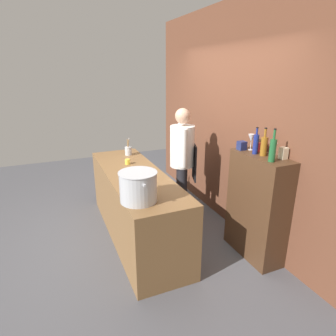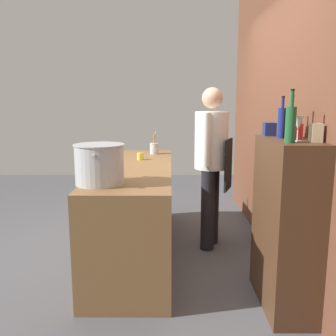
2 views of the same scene
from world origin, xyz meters
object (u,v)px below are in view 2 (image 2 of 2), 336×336
at_px(butter_jar, 140,156).
at_px(wine_glass_tall, 298,124).
at_px(chef, 212,157).
at_px(wine_bottle_amber, 291,124).
at_px(wine_bottle_cobalt, 282,122).
at_px(spice_tin_navy, 269,129).
at_px(stockpot_large, 100,164).
at_px(wine_glass_short, 284,119).
at_px(spice_tin_cream, 316,133).
at_px(utensil_crock, 154,148).
at_px(wine_bottle_green, 291,123).
at_px(spice_tin_red, 296,131).

xyz_separation_m(butter_jar, wine_glass_tall, (1.48, 1.18, 0.44)).
height_order(chef, wine_bottle_amber, chef).
height_order(wine_bottle_cobalt, spice_tin_navy, wine_bottle_cobalt).
bearing_deg(spice_tin_navy, butter_jar, -134.14).
relative_size(stockpot_large, spice_tin_navy, 4.37).
bearing_deg(wine_glass_short, wine_glass_tall, -2.89).
xyz_separation_m(wine_bottle_cobalt, wine_glass_short, (-0.16, 0.06, 0.02)).
bearing_deg(spice_tin_cream, utensil_crock, -149.86).
relative_size(wine_bottle_green, wine_glass_short, 1.84).
bearing_deg(chef, spice_tin_cream, -138.28).
height_order(wine_bottle_cobalt, spice_tin_red, wine_bottle_cobalt).
relative_size(wine_glass_short, spice_tin_red, 1.82).
bearing_deg(wine_bottle_cobalt, wine_glass_short, 158.29).
bearing_deg(wine_bottle_cobalt, wine_bottle_amber, 22.68).
bearing_deg(wine_bottle_amber, butter_jar, -139.17).
distance_m(chef, wine_bottle_green, 1.46).
xyz_separation_m(utensil_crock, spice_tin_red, (1.67, 1.12, 0.34)).
bearing_deg(wine_glass_tall, spice_tin_navy, -169.63).
bearing_deg(stockpot_large, spice_tin_navy, 95.53).
bearing_deg(wine_bottle_amber, utensil_crock, -149.96).
height_order(wine_glass_tall, spice_tin_cream, wine_glass_tall).
bearing_deg(wine_bottle_green, chef, -165.52).
relative_size(utensil_crock, spice_tin_navy, 2.66).
bearing_deg(spice_tin_red, spice_tin_navy, -138.47).
bearing_deg(spice_tin_red, wine_bottle_green, -24.78).
relative_size(stockpot_large, wine_glass_short, 2.38).
relative_size(wine_bottle_amber, wine_bottle_green, 0.90).
distance_m(wine_bottle_green, spice_tin_red, 0.36).
relative_size(wine_bottle_cobalt, wine_bottle_green, 0.88).
height_order(utensil_crock, butter_jar, utensil_crock).
bearing_deg(chef, wine_glass_short, -133.80).
distance_m(wine_bottle_cobalt, wine_bottle_green, 0.30).
relative_size(utensil_crock, butter_jar, 3.67).
bearing_deg(spice_tin_cream, wine_bottle_green, -81.07).
height_order(chef, stockpot_large, chef).
distance_m(wine_glass_short, spice_tin_navy, 0.13).
distance_m(chef, wine_glass_tall, 1.41).
bearing_deg(wine_bottle_amber, spice_tin_navy, -166.15).
relative_size(stockpot_large, wine_glass_tall, 2.61).
bearing_deg(spice_tin_navy, wine_bottle_green, 0.19).
xyz_separation_m(chef, spice_tin_cream, (1.33, 0.53, 0.36)).
bearing_deg(wine_glass_short, chef, -153.85).
relative_size(wine_glass_tall, spice_tin_navy, 1.68).
distance_m(butter_jar, wine_glass_short, 1.69).
bearing_deg(wine_glass_tall, chef, -161.63).
xyz_separation_m(wine_bottle_green, wine_glass_tall, (-0.08, 0.07, -0.01)).
bearing_deg(wine_bottle_cobalt, spice_tin_navy, -170.38).
distance_m(stockpot_large, wine_bottle_cobalt, 1.38).
height_order(wine_bottle_green, spice_tin_cream, wine_bottle_green).
distance_m(utensil_crock, wine_glass_short, 1.92).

